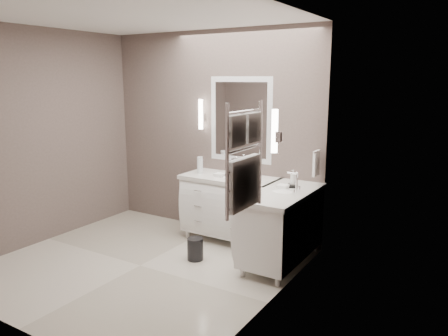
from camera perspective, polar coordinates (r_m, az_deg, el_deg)
The scene contains 21 objects.
floor at distance 5.14m, azimuth -10.89°, elevation -12.44°, with size 3.20×3.00×0.01m, color beige.
ceiling at distance 4.74m, azimuth -12.21°, elevation 19.01°, with size 3.20×3.00×0.01m, color white.
wall_back at distance 5.94m, azimuth -1.56°, elevation 4.62°, with size 3.20×0.01×2.70m, color #574945.
wall_front at distance 3.82m, azimuth -27.03°, elevation -0.62°, with size 3.20×0.01×2.70m, color #574945.
wall_left at distance 5.96m, azimuth -22.91°, elevation 3.73°, with size 0.01×3.00×2.70m, color #574945.
wall_right at distance 3.86m, azimuth 6.23°, elevation 0.71°, with size 0.01×3.00×2.70m, color #574945.
vanity_back at distance 5.65m, azimuth 0.77°, elevation -4.72°, with size 1.24×0.59×0.97m.
vanity_right at distance 4.99m, azimuth 7.56°, elevation -7.07°, with size 0.59×1.24×0.97m.
mirror_back at distance 5.67m, azimuth 2.17°, elevation 6.31°, with size 0.90×0.02×1.10m.
mirror_right at distance 4.56m, azimuth 10.43°, elevation 4.83°, with size 0.02×0.90×1.10m.
sconce_back at distance 5.92m, azimuth -3.06°, elevation 6.95°, with size 0.06×0.06×0.40m.
sconce_right at distance 4.05m, azimuth 6.62°, elevation 4.70°, with size 0.06×0.06×0.40m.
towel_bar_corner at distance 5.17m, azimuth 11.97°, elevation 0.68°, with size 0.03×0.22×0.30m.
towel_ladder at distance 3.53m, azimuth 2.65°, elevation 0.43°, with size 0.06×0.58×0.90m.
waste_bin at distance 5.17m, azimuth -3.78°, elevation -10.51°, with size 0.19×0.19×0.26m, color black.
amenity_tray_back at distance 5.57m, azimuth 0.80°, elevation -0.93°, with size 0.17×0.13×0.03m, color black.
amenity_tray_right at distance 5.09m, azimuth 8.95°, elevation -2.32°, with size 0.11×0.15×0.02m, color black.
water_bottle at distance 5.73m, azimuth -3.16°, elevation 0.39°, with size 0.08×0.08×0.22m, color silver.
soap_bottle_a at distance 5.59m, azimuth 0.64°, elevation -0.10°, with size 0.06×0.06×0.13m, color white.
soap_bottle_b at distance 5.52m, azimuth 0.91°, elevation -0.42°, with size 0.07×0.07×0.09m, color black.
soap_bottle_c at distance 5.06m, azimuth 8.99°, elevation -1.22°, with size 0.07×0.07×0.18m, color white.
Camera 1 is at (3.22, -3.43, 2.08)m, focal length 35.00 mm.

